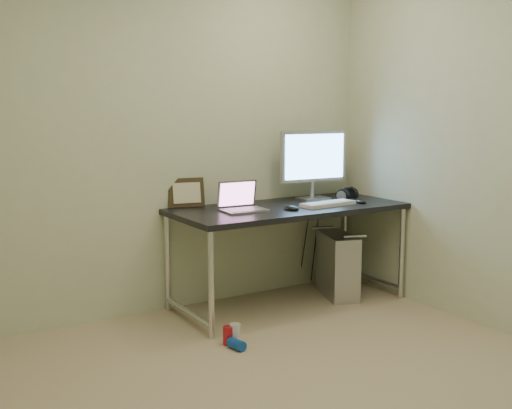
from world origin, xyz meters
name	(u,v)px	position (x,y,z in m)	size (l,w,h in m)	color
floor	(298,403)	(0.00, 0.00, 0.00)	(3.50, 3.50, 0.00)	tan
wall_back	(156,139)	(0.00, 1.75, 1.25)	(3.50, 0.02, 2.50)	beige
desk	(288,216)	(0.88, 1.37, 0.68)	(1.74, 0.76, 0.75)	black
tower_computer	(338,265)	(1.33, 1.34, 0.25)	(0.35, 0.52, 0.53)	#A9A9AE
cable_a	(305,239)	(1.28, 1.70, 0.40)	(0.01, 0.01, 0.70)	black
cable_b	(316,240)	(1.37, 1.68, 0.38)	(0.01, 0.01, 0.72)	black
can_red	(228,336)	(0.09, 0.88, 0.06)	(0.06, 0.06, 0.12)	#B0151D
can_white	(235,334)	(0.14, 0.87, 0.06)	(0.07, 0.07, 0.13)	silver
can_blue	(237,344)	(0.09, 0.78, 0.03)	(0.06, 0.06, 0.12)	#1143A4
laptop	(242,204)	(0.48, 1.37, 0.80)	(0.31, 0.26, 0.21)	#B3B2BA
monitor	(313,160)	(1.23, 1.54, 1.07)	(0.58, 0.19, 0.54)	#B3B2BA
keyboard	(328,204)	(1.14, 1.24, 0.76)	(0.44, 0.14, 0.03)	silver
mouse_right	(361,200)	(1.43, 1.20, 0.77)	(0.07, 0.11, 0.04)	black
mouse_left	(291,207)	(0.80, 1.21, 0.77)	(0.08, 0.12, 0.04)	black
headphones	(347,195)	(1.49, 1.43, 0.78)	(0.20, 0.12, 0.12)	black
picture_frame	(186,193)	(0.22, 1.73, 0.86)	(0.27, 0.03, 0.21)	#2D2314
webcam	(221,194)	(0.47, 1.66, 0.84)	(0.05, 0.04, 0.12)	silver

